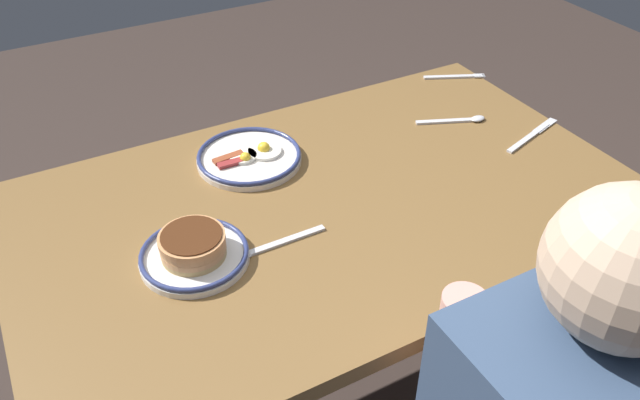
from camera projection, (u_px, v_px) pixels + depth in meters
The scene contains 8 objects.
ground_plane at pixel (327, 400), 1.84m from camera, with size 6.00×6.00×0.00m, color #382C26.
dining_table at pixel (329, 229), 1.44m from camera, with size 1.36×0.83×0.73m.
plate_near_main at pixel (250, 157), 1.50m from camera, with size 0.25×0.25×0.04m.
plate_center_pancakes at pixel (194, 251), 1.22m from camera, with size 0.21×0.21×0.06m.
fork_near at pixel (455, 77), 1.86m from camera, with size 0.17×0.09×0.01m.
fork_far at pixel (280, 243), 1.27m from camera, with size 0.20×0.02×0.01m.
butter_knife at pixel (532, 135), 1.60m from camera, with size 0.21×0.08×0.01m.
tea_spoon at pixel (461, 120), 1.66m from camera, with size 0.17×0.08×0.01m.
Camera 1 is at (0.54, 0.96, 1.58)m, focal length 35.76 mm.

